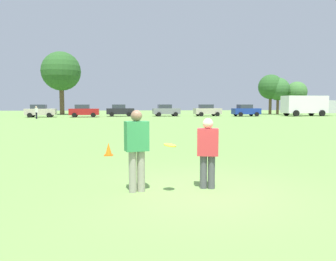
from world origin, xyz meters
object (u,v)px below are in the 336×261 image
(traffic_cone, at_px, (109,149))
(parked_car_near_left, at_px, (40,111))
(parked_car_mid_left, at_px, (84,111))
(parked_car_center, at_px, (120,110))
(parked_car_near_right, at_px, (207,110))
(player_defender, at_px, (208,149))
(parked_car_far_right, at_px, (246,110))
(player_thrower, at_px, (137,146))
(box_truck, at_px, (308,105))
(bystander_sideline_watcher, at_px, (36,112))
(frisbee, at_px, (170,145))
(parked_car_mid_right, at_px, (166,110))

(traffic_cone, height_order, parked_car_near_left, parked_car_near_left)
(parked_car_mid_left, height_order, parked_car_center, same)
(traffic_cone, xyz_separation_m, parked_car_near_right, (12.54, 37.60, 0.69))
(player_defender, bearing_deg, parked_car_far_right, 69.14)
(player_thrower, distance_m, traffic_cone, 5.29)
(player_thrower, height_order, parked_car_near_right, parked_car_near_right)
(parked_car_near_left, relative_size, box_truck, 0.50)
(parked_car_near_left, xyz_separation_m, box_truck, (40.74, 0.31, 0.83))
(parked_car_near_left, xyz_separation_m, bystander_sideline_watcher, (0.88, -4.99, -0.01))
(parked_car_mid_left, bearing_deg, frisbee, -79.17)
(parked_car_mid_right, height_order, parked_car_far_right, same)
(frisbee, xyz_separation_m, parked_car_center, (-2.77, 43.49, -0.13))
(parked_car_near_right, bearing_deg, parked_car_mid_right, 178.32)
(player_thrower, relative_size, frisbee, 6.56)
(parked_car_near_right, height_order, bystander_sideline_watcher, parked_car_near_right)
(traffic_cone, xyz_separation_m, parked_car_mid_right, (6.03, 37.80, 0.69))
(parked_car_far_right, height_order, box_truck, box_truck)
(traffic_cone, distance_m, parked_car_mid_left, 36.16)
(box_truck, bearing_deg, player_thrower, -123.57)
(parked_car_far_right, bearing_deg, frisbee, -111.77)
(frisbee, distance_m, parked_car_mid_right, 43.38)
(parked_car_mid_right, relative_size, parked_car_far_right, 1.00)
(player_thrower, distance_m, parked_car_far_right, 44.77)
(player_thrower, relative_size, traffic_cone, 3.74)
(parked_car_near_right, height_order, box_truck, box_truck)
(parked_car_center, height_order, parked_car_near_right, same)
(player_thrower, height_order, parked_car_far_right, parked_car_far_right)
(parked_car_center, bearing_deg, player_thrower, -87.27)
(parked_car_mid_left, height_order, bystander_sideline_watcher, parked_car_mid_left)
(parked_car_near_left, height_order, bystander_sideline_watcher, parked_car_near_left)
(player_defender, height_order, bystander_sideline_watcher, bystander_sideline_watcher)
(parked_car_far_right, relative_size, box_truck, 0.50)
(player_defender, distance_m, frisbee, 0.98)
(traffic_cone, distance_m, box_truck, 46.06)
(player_thrower, xyz_separation_m, box_truck, (27.44, 41.34, 0.74))
(player_defender, distance_m, parked_car_near_left, 43.55)
(parked_car_mid_left, distance_m, parked_car_center, 5.65)
(player_thrower, relative_size, parked_car_far_right, 0.42)
(traffic_cone, height_order, parked_car_mid_left, parked_car_mid_left)
(parked_car_center, bearing_deg, parked_car_mid_right, -2.60)
(parked_car_far_right, bearing_deg, parked_car_near_right, 165.93)
(parked_car_mid_left, distance_m, parked_car_mid_right, 12.37)
(traffic_cone, xyz_separation_m, parked_car_center, (-1.07, 38.12, 0.69))
(traffic_cone, bearing_deg, bystander_sideline_watcher, 110.28)
(traffic_cone, distance_m, parked_car_center, 38.14)
(parked_car_mid_left, relative_size, parked_car_center, 1.00)
(parked_car_near_left, height_order, parked_car_mid_right, same)
(player_defender, bearing_deg, frisbee, -158.51)
(player_thrower, distance_m, player_defender, 1.61)
(parked_car_far_right, xyz_separation_m, box_truck, (10.14, 0.05, 0.83))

